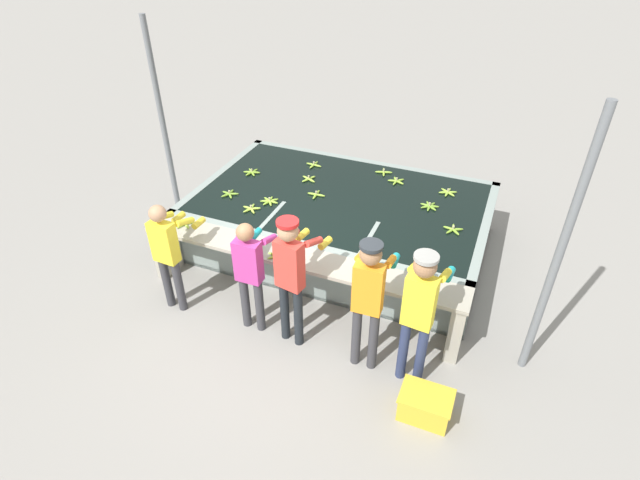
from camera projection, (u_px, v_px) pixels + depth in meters
name	position (u px, v px, depth m)	size (l,w,h in m)	color
ground_plane	(291.00, 318.00, 6.55)	(80.00, 80.00, 0.00)	gray
wash_tank	(340.00, 222.00, 7.67)	(4.31, 2.73, 0.86)	gray
work_ledge	(297.00, 271.00, 6.37)	(4.31, 0.45, 0.86)	#A8A393
worker_0	(167.00, 248.00, 6.22)	(0.42, 0.71, 1.58)	#38383D
worker_1	(250.00, 268.00, 5.92)	(0.41, 0.71, 1.56)	#38383D
worker_2	(291.00, 270.00, 5.63)	(0.48, 0.75, 1.76)	#1E2328
worker_3	(369.00, 294.00, 5.33)	(0.42, 0.73, 1.74)	#38383D
worker_4	(420.00, 307.00, 5.13)	(0.44, 0.74, 1.76)	navy
banana_bunch_floating_0	(448.00, 192.00, 7.51)	(0.27, 0.28, 0.08)	#93BC3D
banana_bunch_floating_1	(270.00, 201.00, 7.30)	(0.28, 0.28, 0.08)	#8CB738
banana_bunch_floating_2	(314.00, 165.00, 8.26)	(0.28, 0.28, 0.08)	#93BC3D
banana_bunch_floating_3	(384.00, 172.00, 8.05)	(0.28, 0.28, 0.08)	#8CB738
banana_bunch_floating_4	(229.00, 194.00, 7.47)	(0.28, 0.27, 0.08)	#75A333
banana_bunch_floating_5	(309.00, 179.00, 7.86)	(0.27, 0.27, 0.08)	#9EC642
banana_bunch_floating_6	(429.00, 206.00, 7.18)	(0.28, 0.28, 0.08)	#75A333
banana_bunch_floating_7	(397.00, 181.00, 7.80)	(0.28, 0.27, 0.08)	#8CB738
banana_bunch_floating_8	(251.00, 209.00, 7.12)	(0.27, 0.28, 0.08)	#9EC642
banana_bunch_floating_9	(453.00, 229.00, 6.68)	(0.28, 0.27, 0.08)	#7FAD33
banana_bunch_floating_10	(316.00, 194.00, 7.46)	(0.28, 0.28, 0.08)	#8CB738
banana_bunch_floating_11	(252.00, 172.00, 8.05)	(0.28, 0.28, 0.08)	#7FAD33
banana_bunch_ledge_0	(278.00, 256.00, 6.20)	(0.28, 0.28, 0.08)	#8CB738
banana_bunch_ledge_1	(185.00, 224.00, 6.80)	(0.27, 0.28, 0.08)	#93BC3D
knife_0	(361.00, 272.00, 5.95)	(0.33, 0.17, 0.02)	silver
crate	(425.00, 405.00, 5.24)	(0.55, 0.39, 0.32)	gold
support_post_left	(163.00, 123.00, 7.84)	(0.09, 0.09, 3.20)	slate
support_post_right	(558.00, 256.00, 4.98)	(0.09, 0.09, 3.20)	slate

